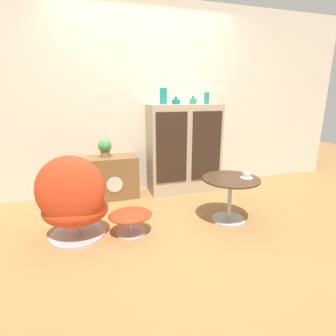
# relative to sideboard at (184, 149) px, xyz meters

# --- Properties ---
(ground_plane) EXTENTS (12.00, 12.00, 0.00)m
(ground_plane) POSITION_rel_sideboard_xyz_m (-0.46, -1.09, -0.62)
(ground_plane) COLOR #A87542
(wall_back) EXTENTS (6.40, 0.06, 2.60)m
(wall_back) POSITION_rel_sideboard_xyz_m (-0.46, 0.25, 0.68)
(wall_back) COLOR silver
(wall_back) RESTS_ON ground_plane
(sideboard) EXTENTS (1.02, 0.44, 1.25)m
(sideboard) POSITION_rel_sideboard_xyz_m (0.00, 0.00, 0.00)
(sideboard) COLOR tan
(sideboard) RESTS_ON ground_plane
(tv_console) EXTENTS (0.66, 0.40, 0.57)m
(tv_console) POSITION_rel_sideboard_xyz_m (-1.02, 0.02, -0.34)
(tv_console) COLOR brown
(tv_console) RESTS_ON ground_plane
(egg_chair) EXTENTS (0.73, 0.68, 0.87)m
(egg_chair) POSITION_rel_sideboard_xyz_m (-1.49, -0.99, -0.23)
(egg_chair) COLOR #B7B7BC
(egg_chair) RESTS_ON ground_plane
(ottoman) EXTENTS (0.44, 0.37, 0.25)m
(ottoman) POSITION_rel_sideboard_xyz_m (-0.97, -1.07, -0.44)
(ottoman) COLOR #B7B7BC
(ottoman) RESTS_ON ground_plane
(coffee_table) EXTENTS (0.62, 0.62, 0.50)m
(coffee_table) POSITION_rel_sideboard_xyz_m (0.14, -1.09, -0.28)
(coffee_table) COLOR #B7B7BC
(coffee_table) RESTS_ON ground_plane
(vase_leftmost) EXTENTS (0.09, 0.09, 0.21)m
(vase_leftmost) POSITION_rel_sideboard_xyz_m (-0.30, 0.00, 0.73)
(vase_leftmost) COLOR teal
(vase_leftmost) RESTS_ON sideboard
(vase_inner_left) EXTENTS (0.11, 0.11, 0.10)m
(vase_inner_left) POSITION_rel_sideboard_xyz_m (-0.12, 0.00, 0.66)
(vase_inner_left) COLOR #147A75
(vase_inner_left) RESTS_ON sideboard
(vase_inner_right) EXTENTS (0.10, 0.10, 0.11)m
(vase_inner_right) POSITION_rel_sideboard_xyz_m (0.13, 0.00, 0.66)
(vase_inner_right) COLOR #2D8E6B
(vase_inner_right) RESTS_ON sideboard
(vase_rightmost) EXTENTS (0.07, 0.07, 0.16)m
(vase_rightmost) POSITION_rel_sideboard_xyz_m (0.33, 0.00, 0.70)
(vase_rightmost) COLOR teal
(vase_rightmost) RESTS_ON sideboard
(potted_plant) EXTENTS (0.17, 0.17, 0.24)m
(potted_plant) POSITION_rel_sideboard_xyz_m (-1.10, 0.02, 0.08)
(potted_plant) COLOR #996B4C
(potted_plant) RESTS_ON tv_console
(teacup) EXTENTS (0.13, 0.13, 0.06)m
(teacup) POSITION_rel_sideboard_xyz_m (0.30, -1.14, -0.10)
(teacup) COLOR white
(teacup) RESTS_ON coffee_table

